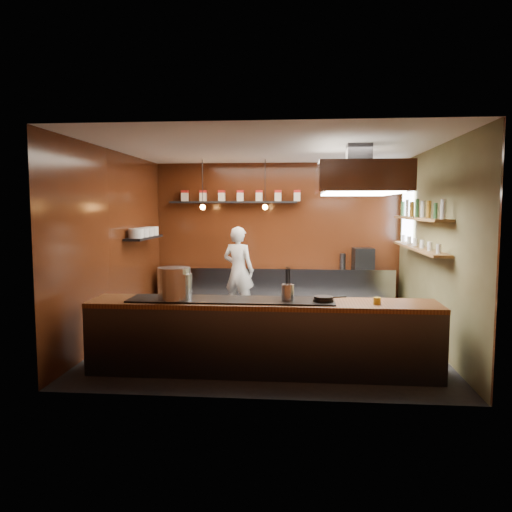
# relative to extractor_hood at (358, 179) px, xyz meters

# --- Properties ---
(floor) EXTENTS (5.00, 5.00, 0.00)m
(floor) POSITION_rel_extractor_hood_xyz_m (-1.30, 0.40, -2.51)
(floor) COLOR black
(floor) RESTS_ON ground
(back_wall) EXTENTS (5.00, 0.00, 5.00)m
(back_wall) POSITION_rel_extractor_hood_xyz_m (-1.30, 2.90, -1.01)
(back_wall) COLOR #39180A
(back_wall) RESTS_ON ground
(left_wall) EXTENTS (0.00, 5.00, 5.00)m
(left_wall) POSITION_rel_extractor_hood_xyz_m (-3.80, 0.40, -1.01)
(left_wall) COLOR #39180A
(left_wall) RESTS_ON ground
(right_wall) EXTENTS (0.00, 5.00, 5.00)m
(right_wall) POSITION_rel_extractor_hood_xyz_m (1.20, 0.40, -1.01)
(right_wall) COLOR brown
(right_wall) RESTS_ON ground
(ceiling) EXTENTS (5.00, 5.00, 0.00)m
(ceiling) POSITION_rel_extractor_hood_xyz_m (-1.30, 0.40, 0.49)
(ceiling) COLOR silver
(ceiling) RESTS_ON back_wall
(window_pane) EXTENTS (0.00, 1.00, 1.00)m
(window_pane) POSITION_rel_extractor_hood_xyz_m (1.15, 2.10, -0.61)
(window_pane) COLOR white
(window_pane) RESTS_ON right_wall
(prep_counter) EXTENTS (4.60, 0.65, 0.90)m
(prep_counter) POSITION_rel_extractor_hood_xyz_m (-1.30, 2.57, -2.06)
(prep_counter) COLOR silver
(prep_counter) RESTS_ON floor
(pass_counter) EXTENTS (4.40, 0.72, 0.94)m
(pass_counter) POSITION_rel_extractor_hood_xyz_m (-1.30, -1.20, -2.04)
(pass_counter) COLOR #38383D
(pass_counter) RESTS_ON floor
(tin_shelf) EXTENTS (2.60, 0.26, 0.04)m
(tin_shelf) POSITION_rel_extractor_hood_xyz_m (-2.20, 2.76, -0.31)
(tin_shelf) COLOR black
(tin_shelf) RESTS_ON back_wall
(plate_shelf) EXTENTS (0.30, 1.40, 0.04)m
(plate_shelf) POSITION_rel_extractor_hood_xyz_m (-3.64, 1.40, -0.96)
(plate_shelf) COLOR black
(plate_shelf) RESTS_ON left_wall
(bottle_shelf_upper) EXTENTS (0.26, 2.80, 0.04)m
(bottle_shelf_upper) POSITION_rel_extractor_hood_xyz_m (1.04, 0.70, -0.59)
(bottle_shelf_upper) COLOR brown
(bottle_shelf_upper) RESTS_ON right_wall
(bottle_shelf_lower) EXTENTS (0.26, 2.80, 0.04)m
(bottle_shelf_lower) POSITION_rel_extractor_hood_xyz_m (1.04, 0.70, -1.06)
(bottle_shelf_lower) COLOR brown
(bottle_shelf_lower) RESTS_ON right_wall
(extractor_hood) EXTENTS (1.20, 2.00, 0.72)m
(extractor_hood) POSITION_rel_extractor_hood_xyz_m (0.00, 0.00, 0.00)
(extractor_hood) COLOR #38383D
(extractor_hood) RESTS_ON ceiling
(pendant_left) EXTENTS (0.10, 0.10, 0.95)m
(pendant_left) POSITION_rel_extractor_hood_xyz_m (-2.70, 2.10, -0.35)
(pendant_left) COLOR black
(pendant_left) RESTS_ON ceiling
(pendant_right) EXTENTS (0.10, 0.10, 0.95)m
(pendant_right) POSITION_rel_extractor_hood_xyz_m (-1.50, 2.10, -0.35)
(pendant_right) COLOR black
(pendant_right) RESTS_ON ceiling
(storage_tins) EXTENTS (2.43, 0.13, 0.22)m
(storage_tins) POSITION_rel_extractor_hood_xyz_m (-2.05, 2.76, -0.17)
(storage_tins) COLOR beige
(storage_tins) RESTS_ON tin_shelf
(plate_stacks) EXTENTS (0.26, 1.16, 0.16)m
(plate_stacks) POSITION_rel_extractor_hood_xyz_m (-3.64, 1.40, -0.86)
(plate_stacks) COLOR silver
(plate_stacks) RESTS_ON plate_shelf
(bottles) EXTENTS (0.06, 2.66, 0.24)m
(bottles) POSITION_rel_extractor_hood_xyz_m (1.04, 0.70, -0.45)
(bottles) COLOR silver
(bottles) RESTS_ON bottle_shelf_upper
(wine_glasses) EXTENTS (0.07, 2.37, 0.13)m
(wine_glasses) POSITION_rel_extractor_hood_xyz_m (1.04, 0.70, -0.97)
(wine_glasses) COLOR silver
(wine_glasses) RESTS_ON bottle_shelf_lower
(stockpot_large) EXTENTS (0.44, 0.44, 0.40)m
(stockpot_large) POSITION_rel_extractor_hood_xyz_m (-2.41, -1.26, -1.36)
(stockpot_large) COLOR silver
(stockpot_large) RESTS_ON pass_counter
(stockpot_small) EXTENTS (0.45, 0.45, 0.33)m
(stockpot_small) POSITION_rel_extractor_hood_xyz_m (-2.36, -1.27, -1.40)
(stockpot_small) COLOR #B2B4B9
(stockpot_small) RESTS_ON pass_counter
(utensil_crock) EXTENTS (0.17, 0.17, 0.20)m
(utensil_crock) POSITION_rel_extractor_hood_xyz_m (-0.98, -1.21, -1.47)
(utensil_crock) COLOR silver
(utensil_crock) RESTS_ON pass_counter
(frying_pan) EXTENTS (0.41, 0.25, 0.06)m
(frying_pan) POSITION_rel_extractor_hood_xyz_m (-0.54, -1.26, -1.53)
(frying_pan) COLOR black
(frying_pan) RESTS_ON pass_counter
(butter_jar) EXTENTS (0.11, 0.11, 0.08)m
(butter_jar) POSITION_rel_extractor_hood_xyz_m (0.11, -1.27, -1.55)
(butter_jar) COLOR gold
(butter_jar) RESTS_ON pass_counter
(espresso_machine) EXTENTS (0.42, 0.41, 0.39)m
(espresso_machine) POSITION_rel_extractor_hood_xyz_m (0.42, 2.65, -1.41)
(espresso_machine) COLOR black
(espresso_machine) RESTS_ON prep_counter
(chef) EXTENTS (0.73, 0.59, 1.73)m
(chef) POSITION_rel_extractor_hood_xyz_m (-2.03, 2.25, -1.64)
(chef) COLOR white
(chef) RESTS_ON floor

